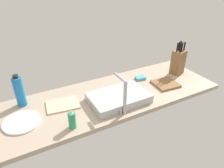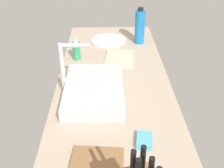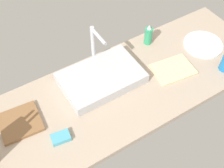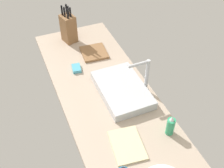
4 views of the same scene
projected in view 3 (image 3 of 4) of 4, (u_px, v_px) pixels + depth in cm
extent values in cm
cube|color=tan|center=(117.00, 92.00, 162.46)|extent=(186.65, 60.91, 3.50)
cube|color=#B7BABF|center=(101.00, 78.00, 162.84)|extent=(44.17, 28.88, 5.99)
cylinder|color=#B7BABF|center=(93.00, 46.00, 164.52)|extent=(2.40, 2.40, 26.15)
cylinder|color=#B7BABF|center=(98.00, 36.00, 151.46)|extent=(2.00, 13.80, 2.00)
cylinder|color=#B7BABF|center=(99.00, 57.00, 174.27)|extent=(1.60, 1.60, 4.00)
cube|color=brown|center=(20.00, 122.00, 147.09)|extent=(21.67, 20.69, 1.80)
cylinder|color=#2D9966|center=(148.00, 36.00, 180.75)|extent=(4.88, 4.88, 11.31)
cone|color=silver|center=(149.00, 27.00, 175.28)|extent=(2.69, 2.69, 2.80)
cylinder|color=white|center=(203.00, 44.00, 183.33)|extent=(24.38, 24.38, 1.20)
cube|color=beige|center=(173.00, 69.00, 170.03)|extent=(25.48, 20.11, 1.20)
cube|color=#4CA3BC|center=(61.00, 137.00, 141.37)|extent=(9.80, 7.29, 2.40)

